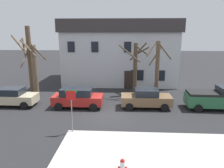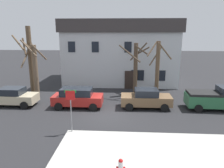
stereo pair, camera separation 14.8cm
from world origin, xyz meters
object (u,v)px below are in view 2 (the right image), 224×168
at_px(pickup_truck_green, 217,98).
at_px(street_sign_pole, 71,104).
at_px(tree_bare_mid, 35,67).
at_px(tree_bare_near, 30,59).
at_px(car_beige_sedan, 13,97).
at_px(tree_bare_end, 157,68).
at_px(tree_bare_far, 136,66).
at_px(car_red_wagon, 78,97).
at_px(fire_hydrant, 121,167).
at_px(car_brown_sedan, 146,98).
at_px(bicycle_leaning, 73,94).
at_px(building_main, 121,51).

relative_size(pickup_truck_green, street_sign_pole, 1.72).
height_order(tree_bare_mid, pickup_truck_green, tree_bare_mid).
relative_size(tree_bare_mid, street_sign_pole, 1.96).
height_order(tree_bare_near, tree_bare_mid, tree_bare_near).
height_order(tree_bare_near, car_beige_sedan, tree_bare_near).
bearing_deg(tree_bare_mid, tree_bare_end, -2.74).
relative_size(tree_bare_near, tree_bare_mid, 1.23).
bearing_deg(tree_bare_far, tree_bare_mid, -176.56).
bearing_deg(car_red_wagon, fire_hydrant, -66.64).
bearing_deg(car_beige_sedan, fire_hydrant, -43.43).
height_order(tree_bare_end, fire_hydrant, tree_bare_end).
bearing_deg(fire_hydrant, tree_bare_far, 85.10).
relative_size(tree_bare_far, pickup_truck_green, 1.07).
xyz_separation_m(car_brown_sedan, bicycle_leaning, (-7.07, 2.76, -0.48)).
height_order(pickup_truck_green, bicycle_leaning, pickup_truck_green).
bearing_deg(fire_hydrant, bicycle_leaning, 112.59).
relative_size(car_beige_sedan, street_sign_pole, 1.46).
distance_m(car_brown_sedan, fire_hydrant, 9.76).
distance_m(car_red_wagon, fire_hydrant, 10.17).
bearing_deg(building_main, street_sign_pole, -99.64).
distance_m(tree_bare_far, bicycle_leaning, 6.97).
distance_m(car_beige_sedan, car_brown_sedan, 11.90).
bearing_deg(car_red_wagon, building_main, 72.75).
bearing_deg(pickup_truck_green, bicycle_leaning, 168.19).
bearing_deg(tree_bare_end, car_brown_sedan, -113.49).
height_order(tree_bare_end, street_sign_pole, tree_bare_end).
relative_size(tree_bare_far, tree_bare_end, 0.96).
distance_m(car_brown_sedan, pickup_truck_green, 6.00).
distance_m(car_red_wagon, bicycle_leaning, 3.23).
bearing_deg(fire_hydrant, car_red_wagon, 113.36).
xyz_separation_m(tree_bare_near, car_beige_sedan, (-0.08, -4.03, -2.88)).
xyz_separation_m(tree_bare_near, pickup_truck_green, (17.82, -3.87, -2.73)).
bearing_deg(car_beige_sedan, tree_bare_near, 88.83).
xyz_separation_m(tree_bare_far, pickup_truck_green, (6.78, -4.11, -2.04)).
distance_m(tree_bare_far, car_brown_sedan, 4.73).
bearing_deg(street_sign_pole, tree_bare_near, 125.59).
bearing_deg(street_sign_pole, pickup_truck_green, 25.10).
relative_size(car_beige_sedan, fire_hydrant, 5.24).
relative_size(building_main, car_red_wagon, 3.28).
xyz_separation_m(tree_bare_end, fire_hydrant, (-3.21, -12.47, -2.49)).
distance_m(car_beige_sedan, street_sign_pole, 8.47).
height_order(tree_bare_far, fire_hydrant, tree_bare_far).
height_order(car_beige_sedan, fire_hydrant, car_beige_sedan).
distance_m(tree_bare_mid, street_sign_pole, 10.61).
distance_m(car_beige_sedan, car_red_wagon, 5.93).
bearing_deg(tree_bare_far, fire_hydrant, -94.90).
xyz_separation_m(car_red_wagon, bicycle_leaning, (-1.10, 2.99, -0.53)).
height_order(tree_bare_far, car_brown_sedan, tree_bare_far).
bearing_deg(car_beige_sedan, car_red_wagon, -0.92).
bearing_deg(tree_bare_near, pickup_truck_green, -12.24).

